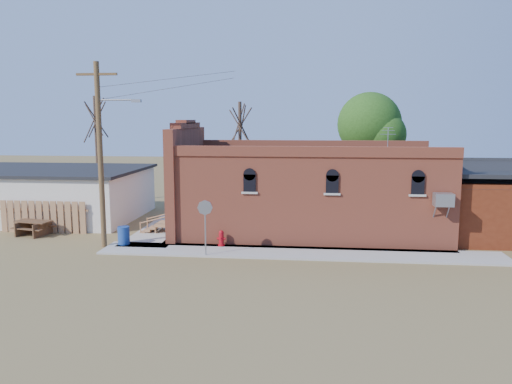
# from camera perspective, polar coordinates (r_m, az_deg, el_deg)

# --- Properties ---
(ground) EXTENTS (120.00, 120.00, 0.00)m
(ground) POSITION_cam_1_polar(r_m,az_deg,el_deg) (22.98, 1.19, -7.57)
(ground) COLOR brown
(ground) RESTS_ON ground
(sidewalk_south) EXTENTS (19.00, 2.20, 0.08)m
(sidewalk_south) POSITION_cam_1_polar(r_m,az_deg,el_deg) (23.76, 5.01, -6.96)
(sidewalk_south) COLOR #9E9991
(sidewalk_south) RESTS_ON ground
(sidewalk_west) EXTENTS (2.60, 10.00, 0.08)m
(sidewalk_west) POSITION_cam_1_polar(r_m,az_deg,el_deg) (29.85, -9.97, -3.89)
(sidewalk_west) COLOR #9E9991
(sidewalk_west) RESTS_ON ground
(brick_bar) EXTENTS (16.40, 7.97, 6.30)m
(brick_bar) POSITION_cam_1_polar(r_m,az_deg,el_deg) (27.80, 5.55, 0.12)
(brick_bar) COLOR #C8593D
(brick_bar) RESTS_ON ground
(red_shed) EXTENTS (5.40, 6.40, 4.30)m
(red_shed) POSITION_cam_1_polar(r_m,az_deg,el_deg) (29.43, 25.11, -0.32)
(red_shed) COLOR #541E0E
(red_shed) RESTS_ON ground
(wood_fence) EXTENTS (5.20, 0.10, 1.80)m
(wood_fence) POSITION_cam_1_polar(r_m,az_deg,el_deg) (30.18, -23.15, -2.64)
(wood_fence) COLOR #AB744D
(wood_fence) RESTS_ON ground
(utility_pole) EXTENTS (3.12, 0.26, 9.00)m
(utility_pole) POSITION_cam_1_polar(r_m,az_deg,el_deg) (25.33, -17.28, 4.51)
(utility_pole) COLOR brown
(utility_pole) RESTS_ON ground
(tree_bare_near) EXTENTS (2.80, 2.80, 7.65)m
(tree_bare_near) POSITION_cam_1_polar(r_m,az_deg,el_deg) (35.36, -1.85, 7.80)
(tree_bare_near) COLOR #4F3A2D
(tree_bare_near) RESTS_ON ground
(tree_bare_far) EXTENTS (2.80, 2.80, 8.16)m
(tree_bare_far) POSITION_cam_1_polar(r_m,az_deg,el_deg) (39.36, -17.88, 8.04)
(tree_bare_far) COLOR #4F3A2D
(tree_bare_far) RESTS_ON ground
(tree_leafy) EXTENTS (4.40, 4.40, 8.15)m
(tree_leafy) POSITION_cam_1_polar(r_m,az_deg,el_deg) (35.76, 12.83, 7.56)
(tree_leafy) COLOR #4F3A2D
(tree_leafy) RESTS_ON ground
(fire_hydrant) EXTENTS (0.44, 0.40, 0.79)m
(fire_hydrant) POSITION_cam_1_polar(r_m,az_deg,el_deg) (24.78, -3.99, -5.29)
(fire_hydrant) COLOR #9D0812
(fire_hydrant) RESTS_ON sidewalk_south
(stop_sign) EXTENTS (0.69, 0.21, 2.57)m
(stop_sign) POSITION_cam_1_polar(r_m,az_deg,el_deg) (22.91, -5.84, -2.38)
(stop_sign) COLOR gray
(stop_sign) RESTS_ON sidewalk_south
(trash_barrel) EXTENTS (0.71, 0.71, 0.90)m
(trash_barrel) POSITION_cam_1_polar(r_m,az_deg,el_deg) (25.90, -14.88, -4.82)
(trash_barrel) COLOR navy
(trash_barrel) RESTS_ON sidewalk_west
(picnic_table) EXTENTS (2.19, 1.82, 0.80)m
(picnic_table) POSITION_cam_1_polar(r_m,az_deg,el_deg) (29.86, -24.06, -3.54)
(picnic_table) COLOR #533621
(picnic_table) RESTS_ON ground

